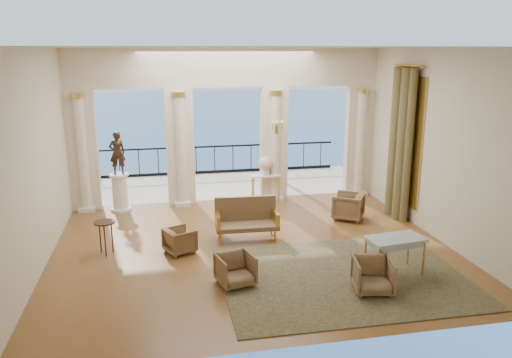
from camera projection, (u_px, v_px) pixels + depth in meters
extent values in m
plane|color=#4A2A12|center=(253.00, 248.00, 11.52)|extent=(9.00, 9.00, 0.00)
plane|color=beige|center=(305.00, 208.00, 7.16)|extent=(9.00, 0.00, 9.00)
plane|color=beige|center=(35.00, 162.00, 10.10)|extent=(0.00, 8.00, 8.00)
plane|color=beige|center=(439.00, 145.00, 11.80)|extent=(0.00, 8.00, 8.00)
plane|color=white|center=(252.00, 47.00, 10.38)|extent=(9.00, 9.00, 0.00)
cube|color=beige|center=(227.00, 68.00, 14.18)|extent=(9.00, 0.30, 1.10)
cube|color=beige|center=(83.00, 151.00, 13.97)|extent=(0.80, 0.30, 3.40)
cylinder|color=beige|center=(82.00, 156.00, 13.82)|extent=(0.28, 0.28, 3.20)
cylinder|color=gold|center=(77.00, 96.00, 13.41)|extent=(0.40, 0.40, 0.12)
cube|color=silver|center=(87.00, 208.00, 14.21)|extent=(0.45, 0.45, 0.12)
cube|color=beige|center=(180.00, 147.00, 14.48)|extent=(0.80, 0.30, 3.40)
cylinder|color=beige|center=(181.00, 152.00, 14.33)|extent=(0.28, 0.28, 3.20)
cylinder|color=gold|center=(178.00, 94.00, 13.92)|extent=(0.40, 0.40, 0.12)
cube|color=silver|center=(183.00, 203.00, 14.72)|extent=(0.45, 0.45, 0.12)
cube|color=beige|center=(274.00, 144.00, 15.01)|extent=(0.80, 0.30, 3.40)
cylinder|color=beige|center=(275.00, 148.00, 14.86)|extent=(0.28, 0.28, 3.20)
cylinder|color=gold|center=(276.00, 92.00, 14.45)|extent=(0.40, 0.40, 0.12)
cube|color=silver|center=(275.00, 198.00, 15.25)|extent=(0.45, 0.45, 0.12)
cube|color=beige|center=(358.00, 141.00, 15.52)|extent=(0.80, 0.30, 3.40)
cylinder|color=beige|center=(360.00, 145.00, 15.37)|extent=(0.28, 0.28, 3.20)
cylinder|color=gold|center=(363.00, 91.00, 14.96)|extent=(0.40, 0.40, 0.12)
cube|color=silver|center=(358.00, 193.00, 15.76)|extent=(0.45, 0.45, 0.12)
cube|color=#B4A898|center=(221.00, 185.00, 17.04)|extent=(10.00, 3.60, 0.10)
cube|color=black|center=(214.00, 146.00, 18.29)|extent=(9.00, 0.06, 0.06)
cube|color=black|center=(215.00, 172.00, 18.53)|extent=(9.00, 0.06, 0.10)
cylinder|color=black|center=(215.00, 160.00, 18.42)|extent=(0.03, 0.03, 1.00)
cylinder|color=black|center=(99.00, 165.00, 17.64)|extent=(0.03, 0.03, 1.00)
cylinder|color=black|center=(321.00, 155.00, 19.19)|extent=(0.03, 0.03, 1.00)
cylinder|color=#4C3823|center=(273.00, 118.00, 17.63)|extent=(0.20, 0.20, 4.20)
plane|color=#275B9B|center=(172.00, 126.00, 69.97)|extent=(160.00, 160.00, 0.00)
cylinder|color=#4C4923|center=(409.00, 148.00, 12.83)|extent=(0.26, 0.26, 4.00)
cylinder|color=#4C4923|center=(399.00, 145.00, 13.25)|extent=(0.32, 0.32, 4.00)
cylinder|color=#4C4923|center=(393.00, 142.00, 13.68)|extent=(0.26, 0.26, 4.00)
cylinder|color=gold|center=(408.00, 66.00, 12.74)|extent=(0.08, 1.40, 0.08)
cube|color=gold|center=(407.00, 141.00, 13.26)|extent=(0.04, 1.60, 3.40)
cube|color=gold|center=(277.00, 129.00, 14.58)|extent=(0.10, 0.04, 0.25)
cylinder|color=gold|center=(273.00, 126.00, 14.45)|extent=(0.02, 0.02, 0.22)
cylinder|color=gold|center=(277.00, 126.00, 14.48)|extent=(0.02, 0.02, 0.22)
cylinder|color=gold|center=(282.00, 126.00, 14.50)|extent=(0.02, 0.02, 0.22)
cube|color=#2D351B|center=(342.00, 276.00, 10.09)|extent=(4.90, 3.83, 0.02)
imported|color=#47331B|center=(235.00, 268.00, 9.66)|extent=(0.80, 0.77, 0.69)
imported|color=#47331B|center=(373.00, 274.00, 9.37)|extent=(0.82, 0.78, 0.73)
imported|color=#47331B|center=(348.00, 205.00, 13.42)|extent=(1.01, 1.02, 0.78)
imported|color=#47331B|center=(180.00, 239.00, 11.22)|extent=(0.77, 0.79, 0.63)
cube|color=#47331B|center=(247.00, 226.00, 11.99)|extent=(1.52, 0.67, 0.11)
cube|color=#47331B|center=(245.00, 209.00, 12.17)|extent=(1.50, 0.15, 0.61)
cube|color=gold|center=(218.00, 220.00, 11.83)|extent=(0.11, 0.61, 0.29)
cube|color=gold|center=(276.00, 217.00, 12.04)|extent=(0.11, 0.61, 0.29)
cylinder|color=gold|center=(221.00, 239.00, 11.70)|extent=(0.06, 0.06, 0.28)
cylinder|color=gold|center=(275.00, 236.00, 11.90)|extent=(0.06, 0.06, 0.28)
cylinder|color=gold|center=(220.00, 232.00, 12.17)|extent=(0.06, 0.06, 0.28)
cylinder|color=gold|center=(271.00, 229.00, 12.37)|extent=(0.06, 0.06, 0.28)
cube|color=#9DB3C1|center=(396.00, 239.00, 10.05)|extent=(1.21, 0.76, 0.05)
cylinder|color=gold|center=(379.00, 265.00, 9.75)|extent=(0.05, 0.05, 0.73)
cylinder|color=gold|center=(424.00, 258.00, 10.07)|extent=(0.05, 0.05, 0.73)
cylinder|color=gold|center=(365.00, 255.00, 10.23)|extent=(0.05, 0.05, 0.73)
cylinder|color=gold|center=(408.00, 249.00, 10.54)|extent=(0.05, 0.05, 0.73)
cylinder|color=silver|center=(121.00, 209.00, 14.23)|extent=(0.59, 0.59, 0.08)
cylinder|color=silver|center=(120.00, 192.00, 14.11)|extent=(0.43, 0.43, 0.94)
cylinder|color=silver|center=(119.00, 175.00, 13.98)|extent=(0.55, 0.55, 0.06)
imported|color=#312216|center=(117.00, 153.00, 13.82)|extent=(0.49, 0.37, 1.20)
cube|color=silver|center=(265.00, 176.00, 14.89)|extent=(0.87, 0.34, 0.05)
cylinder|color=gold|center=(254.00, 191.00, 14.81)|extent=(0.04, 0.04, 0.77)
cylinder|color=gold|center=(279.00, 189.00, 14.95)|extent=(0.04, 0.04, 0.77)
cylinder|color=gold|center=(252.00, 188.00, 15.04)|extent=(0.04, 0.04, 0.77)
cylinder|color=gold|center=(277.00, 187.00, 15.18)|extent=(0.04, 0.04, 0.77)
cylinder|color=white|center=(265.00, 171.00, 14.85)|extent=(0.21, 0.21, 0.26)
sphere|color=#C78F8D|center=(266.00, 164.00, 14.80)|extent=(0.41, 0.41, 0.41)
cylinder|color=black|center=(104.00, 222.00, 11.04)|extent=(0.47, 0.47, 0.03)
cylinder|color=black|center=(112.00, 237.00, 11.23)|extent=(0.03, 0.03, 0.73)
cylinder|color=black|center=(100.00, 238.00, 11.18)|extent=(0.03, 0.03, 0.73)
cylinder|color=black|center=(105.00, 241.00, 10.99)|extent=(0.03, 0.03, 0.73)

